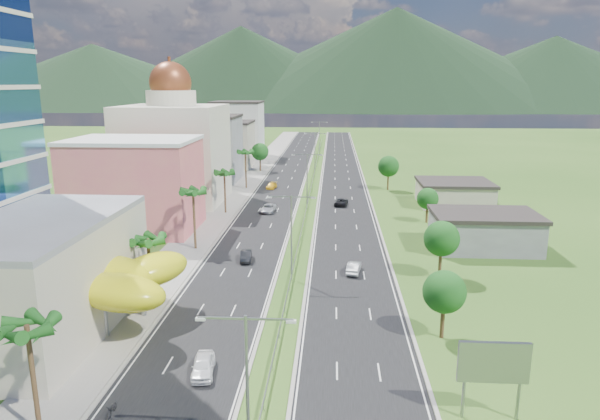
# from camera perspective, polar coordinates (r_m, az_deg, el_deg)

# --- Properties ---
(ground) EXTENTS (500.00, 500.00, 0.00)m
(ground) POSITION_cam_1_polar(r_m,az_deg,el_deg) (59.60, -1.66, -10.83)
(ground) COLOR #2D5119
(ground) RESTS_ON ground
(road_left) EXTENTS (11.00, 260.00, 0.04)m
(road_left) POSITION_cam_1_polar(r_m,az_deg,el_deg) (146.72, -1.41, 3.80)
(road_left) COLOR black
(road_left) RESTS_ON ground
(road_right) EXTENTS (11.00, 260.00, 0.04)m
(road_right) POSITION_cam_1_polar(r_m,az_deg,el_deg) (146.20, 4.47, 3.73)
(road_right) COLOR black
(road_right) RESTS_ON ground
(sidewalk_left) EXTENTS (7.00, 260.00, 0.12)m
(sidewalk_left) POSITION_cam_1_polar(r_m,az_deg,el_deg) (147.83, -5.09, 3.84)
(sidewalk_left) COLOR gray
(sidewalk_left) RESTS_ON ground
(median_guardrail) EXTENTS (0.10, 216.06, 0.76)m
(median_guardrail) POSITION_cam_1_polar(r_m,az_deg,el_deg) (128.44, 1.23, 2.70)
(median_guardrail) COLOR gray
(median_guardrail) RESTS_ON ground
(streetlight_median_a) EXTENTS (6.04, 0.25, 11.00)m
(streetlight_median_a) POSITION_cam_1_polar(r_m,az_deg,el_deg) (34.45, -5.66, -17.59)
(streetlight_median_a) COLOR gray
(streetlight_median_a) RESTS_ON ground
(streetlight_median_b) EXTENTS (6.04, 0.25, 11.00)m
(streetlight_median_b) POSITION_cam_1_polar(r_m,az_deg,el_deg) (66.71, -0.92, -1.99)
(streetlight_median_b) COLOR gray
(streetlight_median_b) RESTS_ON ground
(streetlight_median_c) EXTENTS (6.04, 0.25, 11.00)m
(streetlight_median_c) POSITION_cam_1_polar(r_m,az_deg,el_deg) (105.74, 0.76, 3.76)
(streetlight_median_c) COLOR gray
(streetlight_median_c) RESTS_ON ground
(streetlight_median_d) EXTENTS (6.04, 0.25, 11.00)m
(streetlight_median_d) POSITION_cam_1_polar(r_m,az_deg,el_deg) (150.25, 1.61, 6.62)
(streetlight_median_d) COLOR gray
(streetlight_median_d) RESTS_ON ground
(streetlight_median_e) EXTENTS (6.04, 0.25, 11.00)m
(streetlight_median_e) POSITION_cam_1_polar(r_m,az_deg,el_deg) (194.99, 2.07, 8.18)
(streetlight_median_e) COLOR gray
(streetlight_median_e) RESTS_ON ground
(lime_canopy) EXTENTS (18.00, 15.00, 7.40)m
(lime_canopy) POSITION_cam_1_polar(r_m,az_deg,el_deg) (59.31, -21.83, -6.76)
(lime_canopy) COLOR #D1CD14
(lime_canopy) RESTS_ON ground
(pink_shophouse) EXTENTS (20.00, 15.00, 15.00)m
(pink_shophouse) POSITION_cam_1_polar(r_m,az_deg,el_deg) (93.79, -17.17, 2.38)
(pink_shophouse) COLOR #D9596B
(pink_shophouse) RESTS_ON ground
(domed_building) EXTENTS (20.00, 20.00, 28.70)m
(domed_building) POSITION_cam_1_polar(r_m,az_deg,el_deg) (114.77, -13.30, 6.49)
(domed_building) COLOR beige
(domed_building) RESTS_ON ground
(midrise_grey) EXTENTS (16.00, 15.00, 16.00)m
(midrise_grey) POSITION_cam_1_polar(r_m,az_deg,el_deg) (138.88, -9.88, 6.39)
(midrise_grey) COLOR slate
(midrise_grey) RESTS_ON ground
(midrise_beige) EXTENTS (16.00, 15.00, 13.00)m
(midrise_beige) POSITION_cam_1_polar(r_m,az_deg,el_deg) (160.39, -8.06, 6.84)
(midrise_beige) COLOR #BBAF9A
(midrise_beige) RESTS_ON ground
(midrise_white) EXTENTS (16.00, 15.00, 18.00)m
(midrise_white) POSITION_cam_1_polar(r_m,az_deg,el_deg) (182.62, -6.65, 8.45)
(midrise_white) COLOR silver
(midrise_white) RESTS_ON ground
(billboard) EXTENTS (5.20, 0.35, 6.20)m
(billboard) POSITION_cam_1_polar(r_m,az_deg,el_deg) (43.00, 19.96, -15.24)
(billboard) COLOR gray
(billboard) RESTS_ON ground
(shed_near) EXTENTS (15.00, 10.00, 5.00)m
(shed_near) POSITION_cam_1_polar(r_m,az_deg,el_deg) (85.26, 19.05, -2.28)
(shed_near) COLOR slate
(shed_near) RESTS_ON ground
(shed_far) EXTENTS (14.00, 12.00, 4.40)m
(shed_far) POSITION_cam_1_polar(r_m,az_deg,el_deg) (114.13, 16.11, 1.62)
(shed_far) COLOR #BBAF9A
(shed_far) RESTS_ON ground
(palm_tree_a) EXTENTS (3.60, 3.60, 9.10)m
(palm_tree_a) POSITION_cam_1_polar(r_m,az_deg,el_deg) (41.52, -27.08, -11.47)
(palm_tree_a) COLOR #47301C
(palm_tree_a) RESTS_ON ground
(palm_tree_b) EXTENTS (3.60, 3.60, 8.10)m
(palm_tree_b) POSITION_cam_1_polar(r_m,az_deg,el_deg) (62.25, -15.92, -3.35)
(palm_tree_b) COLOR #47301C
(palm_tree_b) RESTS_ON ground
(palm_tree_c) EXTENTS (3.60, 3.60, 9.60)m
(palm_tree_c) POSITION_cam_1_polar(r_m,az_deg,el_deg) (80.45, -11.33, 1.70)
(palm_tree_c) COLOR #47301C
(palm_tree_c) RESTS_ON ground
(palm_tree_d) EXTENTS (3.60, 3.60, 8.60)m
(palm_tree_d) POSITION_cam_1_polar(r_m,az_deg,el_deg) (102.63, -8.07, 3.78)
(palm_tree_d) COLOR #47301C
(palm_tree_d) RESTS_ON ground
(palm_tree_e) EXTENTS (3.60, 3.60, 9.40)m
(palm_tree_e) POSITION_cam_1_polar(r_m,az_deg,el_deg) (126.84, -5.84, 6.01)
(palm_tree_e) COLOR #47301C
(palm_tree_e) RESTS_ON ground
(leafy_tree_lfar) EXTENTS (4.90, 4.90, 8.05)m
(leafy_tree_lfar) POSITION_cam_1_polar(r_m,az_deg,el_deg) (151.71, -4.29, 6.21)
(leafy_tree_lfar) COLOR #47301C
(leafy_tree_lfar) RESTS_ON ground
(leafy_tree_ra) EXTENTS (4.20, 4.20, 6.90)m
(leafy_tree_ra) POSITION_cam_1_polar(r_m,az_deg,el_deg) (54.04, 15.15, -8.45)
(leafy_tree_ra) COLOR #47301C
(leafy_tree_ra) RESTS_ON ground
(leafy_tree_rb) EXTENTS (4.55, 4.55, 7.47)m
(leafy_tree_rb) POSITION_cam_1_polar(r_m,az_deg,el_deg) (70.27, 14.87, -2.98)
(leafy_tree_rb) COLOR #47301C
(leafy_tree_rb) RESTS_ON ground
(leafy_tree_rc) EXTENTS (3.85, 3.85, 6.33)m
(leafy_tree_rc) POSITION_cam_1_polar(r_m,az_deg,el_deg) (97.72, 13.46, 1.17)
(leafy_tree_rc) COLOR #47301C
(leafy_tree_rc) RESTS_ON ground
(leafy_tree_rd) EXTENTS (4.90, 4.90, 8.05)m
(leafy_tree_rd) POSITION_cam_1_polar(r_m,az_deg,el_deg) (126.21, 9.43, 4.61)
(leafy_tree_rd) COLOR #47301C
(leafy_tree_rd) RESTS_ON ground
(mountain_ridge) EXTENTS (860.00, 140.00, 90.00)m
(mountain_ridge) POSITION_cam_1_polar(r_m,az_deg,el_deg) (507.70, 9.92, 10.44)
(mountain_ridge) COLOR black
(mountain_ridge) RESTS_ON ground
(car_white_near_left) EXTENTS (2.41, 4.75, 1.55)m
(car_white_near_left) POSITION_cam_1_polar(r_m,az_deg,el_deg) (48.49, -10.29, -16.01)
(car_white_near_left) COLOR white
(car_white_near_left) RESTS_ON road_left
(car_dark_left) EXTENTS (1.95, 4.40, 1.40)m
(car_dark_left) POSITION_cam_1_polar(r_m,az_deg,el_deg) (75.88, -5.79, -4.88)
(car_dark_left) COLOR black
(car_dark_left) RESTS_ON road_left
(car_silver_mid_left) EXTENTS (2.85, 5.50, 1.48)m
(car_silver_mid_left) POSITION_cam_1_polar(r_m,az_deg,el_deg) (103.76, -3.41, 0.18)
(car_silver_mid_left) COLOR #ABAEB3
(car_silver_mid_left) RESTS_ON road_left
(car_yellow_far_left) EXTENTS (2.48, 4.73, 1.31)m
(car_yellow_far_left) POSITION_cam_1_polar(r_m,az_deg,el_deg) (127.06, -3.04, 2.60)
(car_yellow_far_left) COLOR yellow
(car_yellow_far_left) RESTS_ON road_left
(car_silver_right) EXTENTS (2.23, 4.65, 1.47)m
(car_silver_right) POSITION_cam_1_polar(r_m,az_deg,el_deg) (71.20, 5.76, -6.10)
(car_silver_right) COLOR #A9ADB1
(car_silver_right) RESTS_ON road_right
(car_dark_far_right) EXTENTS (3.09, 5.42, 1.42)m
(car_dark_far_right) POSITION_cam_1_polar(r_m,az_deg,el_deg) (109.71, 4.43, 0.88)
(car_dark_far_right) COLOR black
(car_dark_far_right) RESTS_ON road_right
(motorcycle) EXTENTS (0.79, 2.00, 1.25)m
(motorcycle) POSITION_cam_1_polar(r_m,az_deg,el_deg) (45.12, -19.40, -19.26)
(motorcycle) COLOR black
(motorcycle) RESTS_ON road_left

